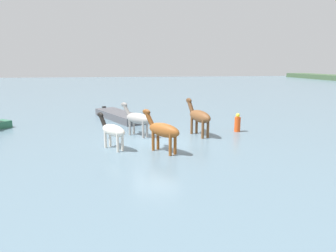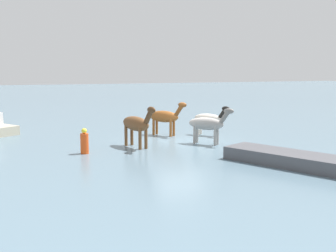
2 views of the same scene
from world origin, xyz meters
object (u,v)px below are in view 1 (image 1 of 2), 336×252
horse_lead (137,118)px  boat_skiff_near (119,117)px  horse_chestnut_trailing (112,130)px  horse_dun_straggler (199,116)px  buoy_channel_marker (237,123)px  horse_mid_herd (163,130)px

horse_lead → boat_skiff_near: horse_lead is taller
horse_chestnut_trailing → horse_lead: size_ratio=0.95×
horse_dun_straggler → buoy_channel_marker: (-0.57, 2.59, -0.62)m
horse_mid_herd → horse_chestnut_trailing: bearing=33.9°
horse_lead → horse_mid_herd: bearing=156.9°
horse_lead → buoy_channel_marker: (-0.13, 6.11, -0.51)m
horse_lead → boat_skiff_near: bearing=-28.8°
horse_chestnut_trailing → buoy_channel_marker: size_ratio=1.71×
horse_mid_herd → boat_skiff_near: horse_mid_herd is taller
horse_lead → horse_mid_herd: horse_mid_herd is taller
horse_lead → horse_dun_straggler: 3.55m
horse_mid_herd → horse_lead: bearing=-19.0°
horse_dun_straggler → buoy_channel_marker: 2.72m
horse_chestnut_trailing → horse_mid_herd: size_ratio=0.88×
horse_chestnut_trailing → horse_mid_herd: horse_mid_herd is taller
horse_dun_straggler → horse_mid_herd: bearing=123.0°
horse_dun_straggler → horse_mid_herd: (2.92, -2.52, -0.07)m
horse_mid_herd → boat_skiff_near: 9.14m
boat_skiff_near → buoy_channel_marker: bearing=27.5°
horse_lead → buoy_channel_marker: size_ratio=1.81×
horse_chestnut_trailing → horse_lead: (-2.49, 1.32, 0.09)m
horse_dun_straggler → horse_chestnut_trailing: bearing=96.7°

